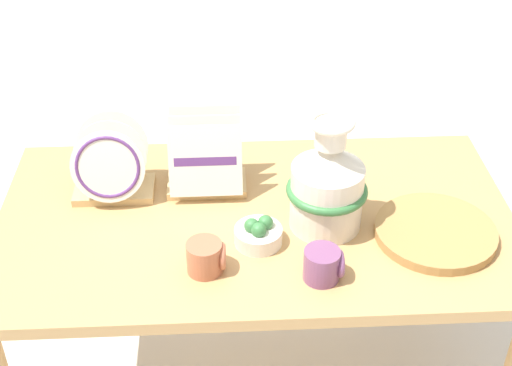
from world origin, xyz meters
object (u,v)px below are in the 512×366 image
mug_terracotta_glaze (206,257)px  mug_plum_glaze (324,265)px  dish_rack_round_plates (111,170)px  wicker_charger_stack (435,232)px  fruit_bowl (259,234)px  dish_rack_square_plates (206,165)px  ceramic_vase (327,183)px

mug_terracotta_glaze → mug_plum_glaze: bearing=-8.6°
mug_terracotta_glaze → mug_plum_glaze: (0.28, -0.04, 0.00)m
dish_rack_round_plates → wicker_charger_stack: size_ratio=0.71×
mug_terracotta_glaze → fruit_bowl: (0.13, 0.10, -0.01)m
dish_rack_square_plates → mug_plum_glaze: 0.49m
wicker_charger_stack → mug_terracotta_glaze: (-0.60, -0.10, 0.03)m
dish_rack_square_plates → dish_rack_round_plates: bearing=-174.4°
wicker_charger_stack → fruit_bowl: (-0.46, -0.00, 0.02)m
dish_rack_square_plates → mug_plum_glaze: dish_rack_square_plates is taller
wicker_charger_stack → mug_terracotta_glaze: size_ratio=3.27×
mug_terracotta_glaze → fruit_bowl: mug_terracotta_glaze is taller
ceramic_vase → mug_plum_glaze: size_ratio=3.33×
ceramic_vase → fruit_bowl: 0.22m
ceramic_vase → fruit_bowl: ceramic_vase is taller
dish_rack_round_plates → wicker_charger_stack: bearing=-15.0°
dish_rack_round_plates → mug_plum_glaze: 0.66m
dish_rack_round_plates → fruit_bowl: dish_rack_round_plates is taller
wicker_charger_stack → dish_rack_round_plates: bearing=165.0°
wicker_charger_stack → fruit_bowl: size_ratio=2.55×
mug_terracotta_glaze → fruit_bowl: size_ratio=0.78×
fruit_bowl → ceramic_vase: bearing=21.1°
fruit_bowl → dish_rack_round_plates: bearing=149.6°
dish_rack_round_plates → mug_plum_glaze: bearing=-34.4°
mug_terracotta_glaze → fruit_bowl: 0.17m
dish_rack_square_plates → mug_plum_glaze: bearing=-54.6°
ceramic_vase → dish_rack_round_plates: ceramic_vase is taller
dish_rack_square_plates → fruit_bowl: 0.30m
mug_plum_glaze → fruit_bowl: mug_plum_glaze is taller
dish_rack_square_plates → mug_plum_glaze: size_ratio=2.31×
ceramic_vase → wicker_charger_stack: bearing=-13.4°
ceramic_vase → wicker_charger_stack: size_ratio=1.02×
ceramic_vase → mug_terracotta_glaze: bearing=-152.0°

